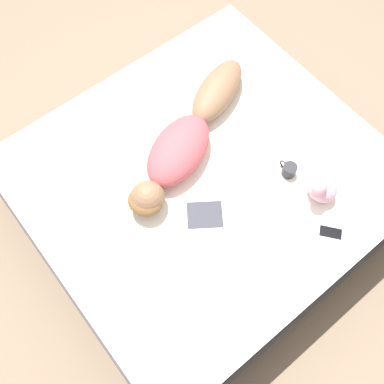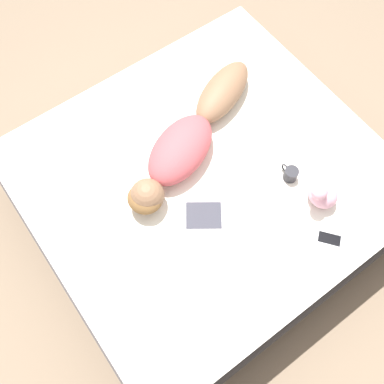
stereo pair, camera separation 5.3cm
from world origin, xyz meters
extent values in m
plane|color=#7A6651|center=(0.00, 0.00, 0.00)|extent=(12.00, 12.00, 0.00)
cube|color=#383333|center=(0.00, 0.00, 0.18)|extent=(1.97, 2.12, 0.36)
cube|color=silver|center=(0.00, 0.00, 0.47)|extent=(1.91, 2.06, 0.20)
ellipsoid|color=brown|center=(0.37, -0.40, 0.66)|extent=(0.41, 0.58, 0.17)
ellipsoid|color=#B2474C|center=(0.17, 0.06, 0.67)|extent=(0.48, 0.60, 0.19)
ellipsoid|color=brown|center=(0.03, 0.41, 0.67)|extent=(0.26, 0.25, 0.11)
sphere|color=brown|center=(0.04, 0.39, 0.67)|extent=(0.20, 0.20, 0.20)
cube|color=silver|center=(-0.42, 0.33, 0.57)|extent=(0.38, 0.39, 0.01)
cube|color=silver|center=(-0.22, 0.18, 0.57)|extent=(0.38, 0.39, 0.01)
cube|color=#2D2D38|center=(-0.22, 0.18, 0.58)|extent=(0.25, 0.26, 0.00)
cylinder|color=#232328|center=(-0.32, -0.38, 0.61)|extent=(0.08, 0.08, 0.08)
cylinder|color=black|center=(-0.32, -0.38, 0.64)|extent=(0.07, 0.07, 0.00)
torus|color=#232328|center=(-0.27, -0.38, 0.61)|extent=(0.07, 0.01, 0.07)
cube|color=silver|center=(-0.74, -0.30, 0.57)|extent=(0.17, 0.16, 0.01)
cube|color=black|center=(-0.74, -0.30, 0.58)|extent=(0.14, 0.13, 0.00)
ellipsoid|color=#DB9EB2|center=(-0.53, -0.43, 0.64)|extent=(0.18, 0.16, 0.15)
sphere|color=#DB9EB2|center=(-0.53, -0.37, 0.75)|extent=(0.09, 0.09, 0.09)
camera|label=1|loc=(-0.94, 0.85, 2.96)|focal=42.00mm
camera|label=2|loc=(-0.97, 0.81, 2.96)|focal=42.00mm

